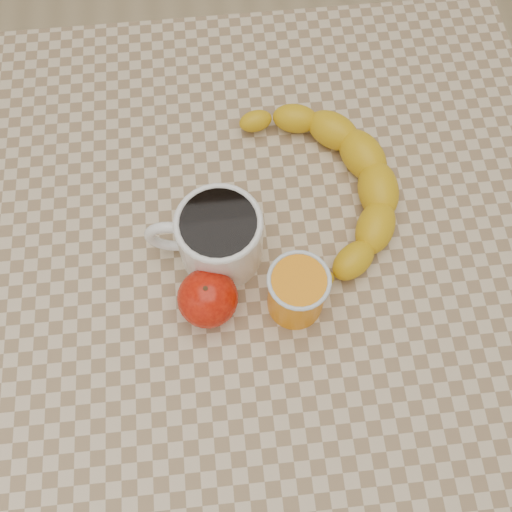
{
  "coord_description": "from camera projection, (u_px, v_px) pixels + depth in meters",
  "views": [
    {
      "loc": [
        -0.03,
        -0.26,
        1.38
      ],
      "look_at": [
        0.0,
        0.0,
        0.77
      ],
      "focal_mm": 40.0,
      "sensor_mm": 36.0,
      "label": 1
    }
  ],
  "objects": [
    {
      "name": "apple",
      "position": [
        208.0,
        298.0,
        0.63
      ],
      "size": [
        0.07,
        0.07,
        0.06
      ],
      "color": "#940B04",
      "rests_on": "table"
    },
    {
      "name": "orange_juice_glass",
      "position": [
        297.0,
        292.0,
        0.63
      ],
      "size": [
        0.07,
        0.07,
        0.08
      ],
      "color": "orange",
      "rests_on": "table"
    },
    {
      "name": "coffee_mug",
      "position": [
        218.0,
        236.0,
        0.65
      ],
      "size": [
        0.14,
        0.11,
        0.08
      ],
      "color": "white",
      "rests_on": "table"
    },
    {
      "name": "ground",
      "position": [
        256.0,
        382.0,
        1.37
      ],
      "size": [
        3.0,
        3.0,
        0.0
      ],
      "primitive_type": "plane",
      "color": "tan",
      "rests_on": "ground"
    },
    {
      "name": "table",
      "position": [
        256.0,
        287.0,
        0.76
      ],
      "size": [
        0.8,
        0.8,
        0.75
      ],
      "color": "#C9B18E",
      "rests_on": "ground"
    },
    {
      "name": "banana",
      "position": [
        323.0,
        189.0,
        0.7
      ],
      "size": [
        0.23,
        0.32,
        0.05
      ],
      "primitive_type": null,
      "rotation": [
        0.0,
        0.0,
        0.02
      ],
      "color": "gold",
      "rests_on": "table"
    }
  ]
}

